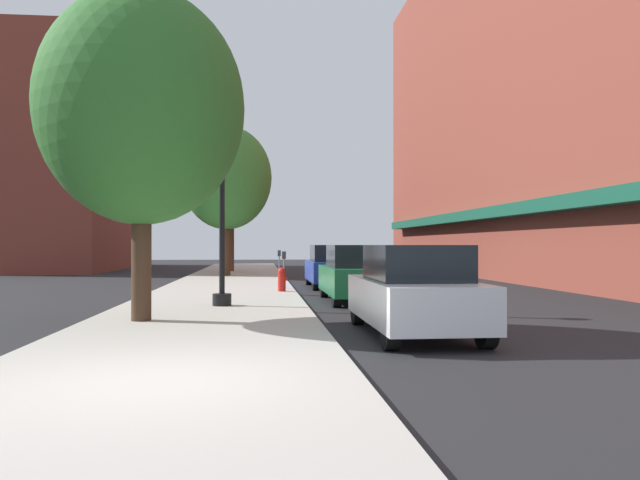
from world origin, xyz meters
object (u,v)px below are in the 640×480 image
car_white (414,291)px  lamppost (222,184)px  parking_meter_near (279,261)px  tree_mid (142,108)px  parking_meter_far (284,265)px  car_green (356,274)px  tree_far (231,185)px  car_blue (332,267)px  tree_near (227,178)px  fire_hydrant (282,279)px

car_white → lamppost: bearing=126.2°
parking_meter_near → tree_mid: tree_mid is taller
parking_meter_far → car_green: (1.95, -4.08, -0.14)m
parking_meter_far → tree_far: 15.68m
tree_far → car_white: (4.49, -25.69, -4.41)m
car_green → parking_meter_far: bearing=117.5°
car_green → car_blue: (0.00, 6.11, 0.00)m
parking_meter_far → lamppost: bearing=-106.7°
parking_meter_far → car_green: bearing=-64.5°
lamppost → parking_meter_near: 11.57m
parking_meter_far → tree_near: bearing=104.8°
car_blue → tree_near: bearing=120.6°
tree_near → tree_mid: tree_near is taller
lamppost → car_blue: bearing=65.0°
parking_meter_near → car_blue: (1.95, -3.11, -0.14)m
parking_meter_near → tree_near: (-2.51, 4.38, 4.09)m
lamppost → tree_mid: size_ratio=0.87×
lamppost → fire_hydrant: bearing=70.1°
lamppost → fire_hydrant: 5.67m
tree_far → fire_hydrant: bearing=-81.5°
car_white → tree_mid: bearing=159.1°
lamppost → fire_hydrant: size_ratio=7.47×
tree_far → parking_meter_far: bearing=-80.3°
tree_mid → car_green: 8.08m
parking_meter_far → car_white: 10.99m
parking_meter_far → tree_near: 10.66m
fire_hydrant → parking_meter_far: (0.12, 1.36, 0.43)m
fire_hydrant → car_green: 3.43m
car_white → car_green: 6.73m
parking_meter_near → tree_mid: size_ratio=0.19×
lamppost → parking_meter_far: 6.71m
parking_meter_near → car_white: 16.07m
tree_near → tree_far: tree_near is taller
car_white → car_green: size_ratio=1.00×
fire_hydrant → car_white: size_ratio=0.18×
tree_far → car_green: tree_far is taller
tree_far → car_white: size_ratio=1.74×
tree_mid → car_white: 6.62m
car_green → tree_near: bearing=110.1°
lamppost → tree_far: bearing=92.0°
fire_hydrant → car_white: (2.07, -9.45, 0.29)m
parking_meter_far → tree_far: bearing=99.7°
tree_mid → tree_far: tree_far is taller
parking_meter_near → car_blue: 3.67m
parking_meter_near → parking_meter_far: size_ratio=1.00×
parking_meter_near → car_blue: car_blue is taller
parking_meter_far → car_green: size_ratio=0.30×
parking_meter_far → car_blue: bearing=46.2°
lamppost → parking_meter_near: (1.82, 11.20, -2.25)m
tree_far → parking_meter_near: bearing=-75.4°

